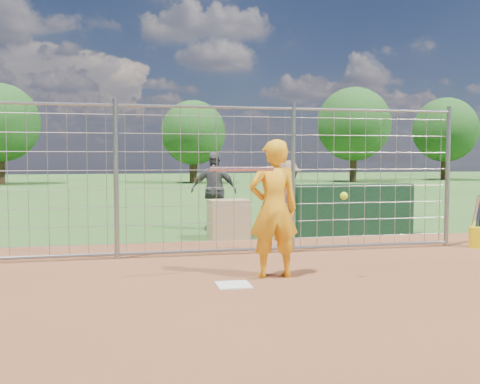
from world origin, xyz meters
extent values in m
plane|color=#2D591E|center=(0.00, 0.00, 0.00)|extent=(100.00, 100.00, 0.00)
plane|color=brown|center=(0.00, -3.00, 0.01)|extent=(18.00, 18.00, 0.00)
cube|color=silver|center=(0.00, -0.20, 0.01)|extent=(0.43, 0.43, 0.02)
cube|color=#11381E|center=(3.40, 3.60, 0.55)|extent=(2.60, 0.20, 1.10)
imported|color=#FFA616|center=(0.64, 0.18, 0.95)|extent=(0.71, 0.47, 1.90)
imported|color=#525256|center=(0.62, 5.18, 0.90)|extent=(1.14, 0.77, 1.80)
imported|color=brown|center=(2.01, 3.98, 0.80)|extent=(1.06, 0.64, 1.60)
cube|color=tan|center=(0.70, 3.78, 0.40)|extent=(0.84, 0.60, 0.80)
cylinder|color=silver|center=(0.13, -0.11, 1.51)|extent=(0.86, 0.13, 0.06)
sphere|color=#D3FA1A|center=(1.49, -0.25, 1.15)|extent=(0.10, 0.10, 0.10)
cylinder|color=yellow|center=(5.00, 1.75, 0.19)|extent=(0.34, 0.34, 0.38)
cylinder|color=silver|center=(4.95, 1.80, 0.55)|extent=(0.08, 0.30, 0.83)
cylinder|color=navy|center=(5.02, 1.80, 0.55)|extent=(0.07, 0.17, 0.85)
cylinder|color=gray|center=(-1.50, 2.00, 1.30)|extent=(0.08, 0.08, 2.60)
cylinder|color=gray|center=(1.50, 2.00, 1.30)|extent=(0.08, 0.08, 2.60)
cylinder|color=gray|center=(4.50, 2.00, 1.30)|extent=(0.08, 0.08, 2.60)
cylinder|color=gray|center=(0.00, 2.00, 2.50)|extent=(9.00, 0.05, 0.05)
cylinder|color=gray|center=(0.00, 2.00, 0.08)|extent=(9.00, 0.05, 0.05)
cube|color=gray|center=(0.00, 2.00, 1.25)|extent=(9.00, 0.02, 2.50)
cylinder|color=#3F2B19|center=(-9.00, 29.00, 1.26)|extent=(0.50, 0.50, 2.52)
sphere|color=#26561E|center=(-9.00, 29.00, 3.85)|extent=(4.90, 4.90, 4.90)
cylinder|color=#3F2B19|center=(3.00, 28.00, 1.08)|extent=(0.50, 0.50, 2.16)
sphere|color=#26561E|center=(3.00, 28.00, 3.30)|extent=(4.20, 4.20, 4.20)
cylinder|color=#3F2B19|center=(14.00, 27.50, 1.30)|extent=(0.50, 0.50, 2.59)
sphere|color=#26561E|center=(14.00, 27.50, 3.96)|extent=(5.04, 5.04, 5.04)
cylinder|color=#3F2B19|center=(22.00, 29.00, 1.22)|extent=(0.50, 0.50, 2.45)
sphere|color=#26561E|center=(22.00, 29.00, 3.74)|extent=(4.76, 4.76, 4.76)
camera|label=1|loc=(-1.35, -6.88, 1.65)|focal=40.00mm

